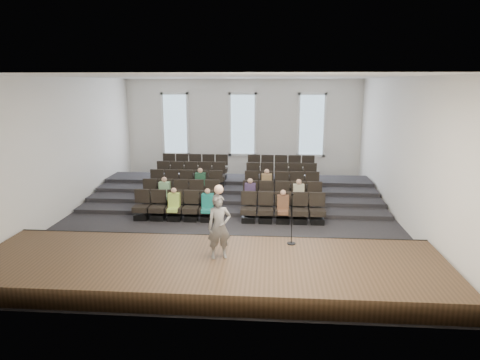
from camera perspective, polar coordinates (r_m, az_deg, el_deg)
name	(u,v)px	position (r m, az deg, el deg)	size (l,w,h in m)	color
ground	(230,216)	(15.80, -1.39, -4.86)	(14.00, 14.00, 0.00)	black
ceiling	(229,77)	(15.04, -1.49, 13.62)	(12.00, 14.00, 0.02)	white
wall_back	(243,128)	(22.16, 0.37, 6.90)	(12.00, 0.04, 5.00)	silver
wall_front	(194,204)	(8.42, -6.17, -3.19)	(12.00, 0.04, 5.00)	silver
wall_left	(66,147)	(16.91, -22.24, 4.06)	(0.04, 14.00, 5.00)	silver
wall_right	(403,151)	(15.81, 20.88, 3.62)	(0.04, 14.00, 5.00)	silver
stage	(210,269)	(10.98, -4.05, -11.74)	(11.80, 3.60, 0.50)	#47311E
stage_lip	(218,243)	(12.60, -2.89, -8.39)	(11.80, 0.06, 0.52)	black
risers	(237,190)	(18.78, -0.44, -1.35)	(11.80, 4.80, 0.60)	black
seating_rows	(233,188)	(17.09, -0.89, -1.11)	(6.80, 4.70, 1.67)	black
windows	(243,125)	(22.07, 0.36, 7.40)	(8.44, 0.10, 3.24)	white
audience	(230,193)	(15.88, -1.29, -1.72)	(5.45, 2.64, 1.10)	#ADD153
speaker	(219,227)	(10.70, -2.79, -6.25)	(0.59, 0.39, 1.63)	#615E5B
mic_stand	(292,229)	(11.78, 6.89, -6.49)	(0.24, 0.24, 1.44)	black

